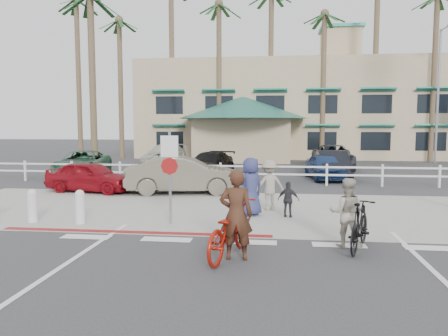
# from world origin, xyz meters

# --- Properties ---
(ground) EXTENTS (140.00, 140.00, 0.00)m
(ground) POSITION_xyz_m (0.00, 0.00, 0.00)
(ground) COLOR #333335
(bike_path) EXTENTS (12.00, 16.00, 0.01)m
(bike_path) POSITION_xyz_m (0.00, -2.00, 0.00)
(bike_path) COLOR #333335
(bike_path) RESTS_ON ground
(sidewalk_plaza) EXTENTS (22.00, 7.00, 0.01)m
(sidewalk_plaza) POSITION_xyz_m (0.00, 4.50, 0.01)
(sidewalk_plaza) COLOR gray
(sidewalk_plaza) RESTS_ON ground
(cross_street) EXTENTS (40.00, 5.00, 0.01)m
(cross_street) POSITION_xyz_m (0.00, 8.50, 0.00)
(cross_street) COLOR #333335
(cross_street) RESTS_ON ground
(parking_lot) EXTENTS (50.00, 16.00, 0.01)m
(parking_lot) POSITION_xyz_m (0.00, 18.00, 0.00)
(parking_lot) COLOR #333335
(parking_lot) RESTS_ON ground
(curb_red) EXTENTS (7.00, 0.25, 0.02)m
(curb_red) POSITION_xyz_m (-3.00, 1.20, 0.01)
(curb_red) COLOR maroon
(curb_red) RESTS_ON ground
(rail_fence) EXTENTS (29.40, 0.16, 1.00)m
(rail_fence) POSITION_xyz_m (0.50, 10.50, 0.50)
(rail_fence) COLOR silver
(rail_fence) RESTS_ON ground
(building) EXTENTS (28.00, 16.00, 11.30)m
(building) POSITION_xyz_m (2.00, 31.00, 5.65)
(building) COLOR tan
(building) RESTS_ON ground
(sign_post) EXTENTS (0.50, 0.10, 2.90)m
(sign_post) POSITION_xyz_m (-2.30, 2.20, 1.45)
(sign_post) COLOR gray
(sign_post) RESTS_ON ground
(bollard_0) EXTENTS (0.26, 0.26, 0.95)m
(bollard_0) POSITION_xyz_m (-4.80, 2.00, 0.47)
(bollard_0) COLOR silver
(bollard_0) RESTS_ON ground
(bollard_1) EXTENTS (0.26, 0.26, 0.95)m
(bollard_1) POSITION_xyz_m (-6.20, 2.00, 0.47)
(bollard_1) COLOR silver
(bollard_1) RESTS_ON ground
(streetlight_1) EXTENTS (0.60, 2.00, 9.50)m
(streetlight_1) POSITION_xyz_m (12.00, 24.00, 4.75)
(streetlight_1) COLOR gray
(streetlight_1) RESTS_ON ground
(palm_0) EXTENTS (4.00, 4.00, 15.00)m
(palm_0) POSITION_xyz_m (-16.00, 26.00, 7.50)
(palm_0) COLOR #173D1C
(palm_0) RESTS_ON ground
(palm_1) EXTENTS (4.00, 4.00, 13.00)m
(palm_1) POSITION_xyz_m (-12.00, 25.00, 6.50)
(palm_1) COLOR #173D1C
(palm_1) RESTS_ON ground
(palm_2) EXTENTS (4.00, 4.00, 16.00)m
(palm_2) POSITION_xyz_m (-8.00, 26.00, 8.00)
(palm_2) COLOR #173D1C
(palm_2) RESTS_ON ground
(palm_3) EXTENTS (4.00, 4.00, 14.00)m
(palm_3) POSITION_xyz_m (-4.00, 25.00, 7.00)
(palm_3) COLOR #173D1C
(palm_3) RESTS_ON ground
(palm_4) EXTENTS (4.00, 4.00, 15.00)m
(palm_4) POSITION_xyz_m (0.00, 26.00, 7.50)
(palm_4) COLOR #173D1C
(palm_4) RESTS_ON ground
(palm_5) EXTENTS (4.00, 4.00, 13.00)m
(palm_5) POSITION_xyz_m (4.00, 25.00, 6.50)
(palm_5) COLOR #173D1C
(palm_5) RESTS_ON ground
(palm_6) EXTENTS (4.00, 4.00, 17.00)m
(palm_6) POSITION_xyz_m (8.00, 26.00, 8.50)
(palm_6) COLOR #173D1C
(palm_6) RESTS_ON ground
(palm_7) EXTENTS (4.00, 4.00, 14.00)m
(palm_7) POSITION_xyz_m (12.00, 25.00, 7.00)
(palm_7) COLOR #173D1C
(palm_7) RESTS_ON ground
(palm_10) EXTENTS (4.00, 4.00, 12.00)m
(palm_10) POSITION_xyz_m (-10.00, 15.00, 6.00)
(palm_10) COLOR #173D1C
(palm_10) RESTS_ON ground
(bike_red) EXTENTS (1.30, 2.33, 1.16)m
(bike_red) POSITION_xyz_m (-0.39, -0.54, 0.58)
(bike_red) COLOR maroon
(bike_red) RESTS_ON ground
(rider_red) EXTENTS (0.69, 0.47, 1.85)m
(rider_red) POSITION_xyz_m (-0.22, -0.69, 0.92)
(rider_red) COLOR #3F2316
(rider_red) RESTS_ON ground
(bike_black) EXTENTS (1.12, 1.90, 1.10)m
(bike_black) POSITION_xyz_m (2.38, 0.29, 0.55)
(bike_black) COLOR black
(bike_black) RESTS_ON ground
(rider_black) EXTENTS (0.81, 0.66, 1.56)m
(rider_black) POSITION_xyz_m (2.13, 0.52, 0.78)
(rider_black) COLOR #A99F8D
(rider_black) RESTS_ON ground
(pedestrian_a) EXTENTS (1.19, 0.93, 1.62)m
(pedestrian_a) POSITION_xyz_m (0.34, 4.57, 0.81)
(pedestrian_a) COLOR gray
(pedestrian_a) RESTS_ON ground
(pedestrian_child) EXTENTS (0.66, 0.34, 1.07)m
(pedestrian_child) POSITION_xyz_m (0.93, 3.51, 0.54)
(pedestrian_child) COLOR #2B2B2E
(pedestrian_child) RESTS_ON ground
(pedestrian_b) EXTENTS (1.01, 1.01, 1.76)m
(pedestrian_b) POSITION_xyz_m (-0.19, 3.63, 0.88)
(pedestrian_b) COLOR navy
(pedestrian_b) RESTS_ON ground
(car_white_sedan) EXTENTS (4.75, 2.29, 1.50)m
(car_white_sedan) POSITION_xyz_m (-3.10, 7.64, 0.75)
(car_white_sedan) COLOR #645D4E
(car_white_sedan) RESTS_ON ground
(car_red_compact) EXTENTS (3.91, 2.12, 1.26)m
(car_red_compact) POSITION_xyz_m (-6.96, 7.57, 0.63)
(car_red_compact) COLOR maroon
(car_red_compact) RESTS_ON ground
(lot_car_0) EXTENTS (3.09, 5.23, 1.36)m
(lot_car_0) POSITION_xyz_m (-9.69, 12.71, 0.68)
(lot_car_0) COLOR #2B5D42
(lot_car_0) RESTS_ON ground
(lot_car_1) EXTENTS (2.72, 4.65, 1.27)m
(lot_car_1) POSITION_xyz_m (-3.05, 13.84, 0.63)
(lot_car_1) COLOR black
(lot_car_1) RESTS_ON ground
(lot_car_2) EXTENTS (1.99, 3.96, 1.30)m
(lot_car_2) POSITION_xyz_m (2.96, 12.97, 0.65)
(lot_car_2) COLOR navy
(lot_car_2) RESTS_ON ground
(lot_car_3) EXTENTS (1.54, 4.22, 1.38)m
(lot_car_3) POSITION_xyz_m (3.45, 13.87, 0.69)
(lot_car_3) COLOR black
(lot_car_3) RESTS_ON ground
(lot_car_4) EXTENTS (2.44, 5.05, 1.42)m
(lot_car_4) POSITION_xyz_m (-6.93, 19.28, 0.71)
(lot_car_4) COLOR beige
(lot_car_4) RESTS_ON ground
(lot_car_5) EXTENTS (2.84, 5.54, 1.50)m
(lot_car_5) POSITION_xyz_m (3.96, 18.16, 0.75)
(lot_car_5) COLOR #2B2C34
(lot_car_5) RESTS_ON ground
(lot_car_6) EXTENTS (2.46, 4.59, 1.23)m
(lot_car_6) POSITION_xyz_m (-5.22, 12.74, 0.61)
(lot_car_6) COLOR black
(lot_car_6) RESTS_ON ground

